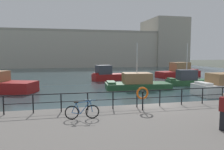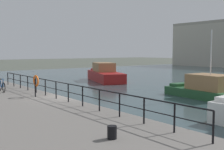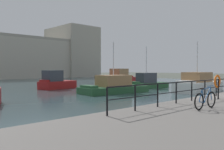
{
  "view_description": "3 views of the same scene",
  "coord_description": "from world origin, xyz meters",
  "px_view_note": "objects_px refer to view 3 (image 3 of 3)",
  "views": [
    {
      "loc": [
        -5.86,
        -13.7,
        4.27
      ],
      "look_at": [
        -1.25,
        6.7,
        2.24
      ],
      "focal_mm": 35.52,
      "sensor_mm": 36.0,
      "label": 1
    },
    {
      "loc": [
        15.85,
        -8.54,
        3.8
      ],
      "look_at": [
        -2.98,
        6.11,
        1.8
      ],
      "focal_mm": 44.93,
      "sensor_mm": 36.0,
      "label": 2
    },
    {
      "loc": [
        -14.81,
        -7.19,
        2.63
      ],
      "look_at": [
        -2.48,
        6.03,
        2.16
      ],
      "focal_mm": 38.06,
      "sensor_mm": 36.0,
      "label": 3
    }
  ],
  "objects_px": {
    "moored_green_narrowboat": "(119,78)",
    "life_ring_stand": "(217,82)",
    "moored_harbor_tender": "(113,86)",
    "moored_small_launch": "(147,82)",
    "moored_red_daysailer": "(198,84)",
    "parked_bicycle": "(205,100)",
    "moored_cabin_cruiser": "(56,82)"
  },
  "relations": [
    {
      "from": "moored_green_narrowboat",
      "to": "life_ring_stand",
      "type": "xyz_separation_m",
      "value": [
        -16.32,
        -24.55,
        0.93
      ]
    },
    {
      "from": "moored_red_daysailer",
      "to": "life_ring_stand",
      "type": "distance_m",
      "value": 14.11
    },
    {
      "from": "moored_red_daysailer",
      "to": "parked_bicycle",
      "type": "height_order",
      "value": "moored_red_daysailer"
    },
    {
      "from": "parked_bicycle",
      "to": "life_ring_stand",
      "type": "distance_m",
      "value": 3.87
    },
    {
      "from": "moored_harbor_tender",
      "to": "life_ring_stand",
      "type": "height_order",
      "value": "moored_harbor_tender"
    },
    {
      "from": "parked_bicycle",
      "to": "moored_harbor_tender",
      "type": "bearing_deg",
      "value": 63.42
    },
    {
      "from": "moored_harbor_tender",
      "to": "life_ring_stand",
      "type": "xyz_separation_m",
      "value": [
        -4.18,
        -13.05,
        1.15
      ]
    },
    {
      "from": "moored_green_narrowboat",
      "to": "parked_bicycle",
      "type": "bearing_deg",
      "value": -143.42
    },
    {
      "from": "moored_cabin_cruiser",
      "to": "moored_red_daysailer",
      "type": "bearing_deg",
      "value": 110.27
    },
    {
      "from": "moored_red_daysailer",
      "to": "moored_green_narrowboat",
      "type": "bearing_deg",
      "value": -105.21
    },
    {
      "from": "moored_cabin_cruiser",
      "to": "moored_small_launch",
      "type": "bearing_deg",
      "value": 129.28
    },
    {
      "from": "moored_cabin_cruiser",
      "to": "moored_red_daysailer",
      "type": "xyz_separation_m",
      "value": [
        9.75,
        -14.8,
        -0.04
      ]
    },
    {
      "from": "moored_cabin_cruiser",
      "to": "moored_small_launch",
      "type": "height_order",
      "value": "moored_small_launch"
    },
    {
      "from": "moored_harbor_tender",
      "to": "parked_bicycle",
      "type": "bearing_deg",
      "value": 66.7
    },
    {
      "from": "moored_harbor_tender",
      "to": "moored_small_launch",
      "type": "height_order",
      "value": "moored_small_launch"
    },
    {
      "from": "moored_small_launch",
      "to": "moored_red_daysailer",
      "type": "xyz_separation_m",
      "value": [
        0.03,
        -7.31,
        0.12
      ]
    },
    {
      "from": "moored_small_launch",
      "to": "moored_green_narrowboat",
      "type": "height_order",
      "value": "moored_small_launch"
    },
    {
      "from": "moored_cabin_cruiser",
      "to": "parked_bicycle",
      "type": "bearing_deg",
      "value": 62.43
    },
    {
      "from": "moored_cabin_cruiser",
      "to": "life_ring_stand",
      "type": "height_order",
      "value": "moored_cabin_cruiser"
    },
    {
      "from": "moored_small_launch",
      "to": "parked_bicycle",
      "type": "xyz_separation_m",
      "value": [
        -15.69,
        -15.65,
        0.53
      ]
    },
    {
      "from": "moored_red_daysailer",
      "to": "parked_bicycle",
      "type": "relative_size",
      "value": 4.07
    },
    {
      "from": "moored_small_launch",
      "to": "life_ring_stand",
      "type": "height_order",
      "value": "moored_small_launch"
    },
    {
      "from": "moored_harbor_tender",
      "to": "moored_cabin_cruiser",
      "type": "distance_m",
      "value": 9.24
    },
    {
      "from": "moored_cabin_cruiser",
      "to": "moored_green_narrowboat",
      "type": "bearing_deg",
      "value": 176.87
    },
    {
      "from": "moored_green_narrowboat",
      "to": "life_ring_stand",
      "type": "height_order",
      "value": "moored_green_narrowboat"
    },
    {
      "from": "moored_cabin_cruiser",
      "to": "moored_small_launch",
      "type": "relative_size",
      "value": 0.88
    },
    {
      "from": "moored_green_narrowboat",
      "to": "parked_bicycle",
      "type": "height_order",
      "value": "moored_green_narrowboat"
    },
    {
      "from": "moored_green_narrowboat",
      "to": "life_ring_stand",
      "type": "bearing_deg",
      "value": -139.04
    },
    {
      "from": "moored_cabin_cruiser",
      "to": "moored_red_daysailer",
      "type": "height_order",
      "value": "moored_red_daysailer"
    },
    {
      "from": "moored_green_narrowboat",
      "to": "moored_red_daysailer",
      "type": "height_order",
      "value": "moored_red_daysailer"
    },
    {
      "from": "moored_red_daysailer",
      "to": "moored_cabin_cruiser",
      "type": "bearing_deg",
      "value": -57.93
    },
    {
      "from": "moored_cabin_cruiser",
      "to": "moored_green_narrowboat",
      "type": "relative_size",
      "value": 0.6
    }
  ]
}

